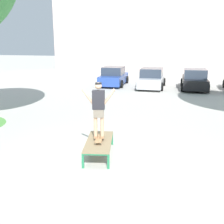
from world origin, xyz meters
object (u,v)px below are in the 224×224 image
object	(u,v)px
skate_box	(99,142)
car_blue	(114,77)
skateboard	(99,138)
car_black	(194,80)
car_silver	(152,79)
skater	(99,107)

from	to	relation	value
skate_box	car_blue	xyz separation A→B (m)	(-3.24, 13.93, 0.28)
skateboard	skate_box	bearing A→B (deg)	-78.04
car_blue	car_black	world-z (taller)	same
car_black	car_silver	bearing A→B (deg)	-175.69
skateboard	car_silver	distance (m)	13.39
skater	car_silver	xyz separation A→B (m)	(-0.11, 13.39, -0.84)
car_blue	skateboard	bearing A→B (deg)	-76.89
skateboard	car_silver	size ratio (longest dim) A/B	0.19
skateboard	skater	distance (m)	0.99
skater	skate_box	bearing A→B (deg)	-77.82
car_blue	skate_box	bearing A→B (deg)	-76.89
skate_box	skateboard	bearing A→B (deg)	101.96
skate_box	skateboard	world-z (taller)	skateboard
skate_box	car_black	bearing A→B (deg)	77.50
skate_box	car_silver	size ratio (longest dim) A/B	0.48
skater	car_blue	world-z (taller)	skater
car_silver	skater	bearing A→B (deg)	-89.53
car_blue	car_silver	size ratio (longest dim) A/B	1.01
car_blue	car_silver	world-z (taller)	same
skate_box	car_blue	size ratio (longest dim) A/B	0.47
skateboard	car_black	world-z (taller)	car_black
skateboard	car_blue	size ratio (longest dim) A/B	0.19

